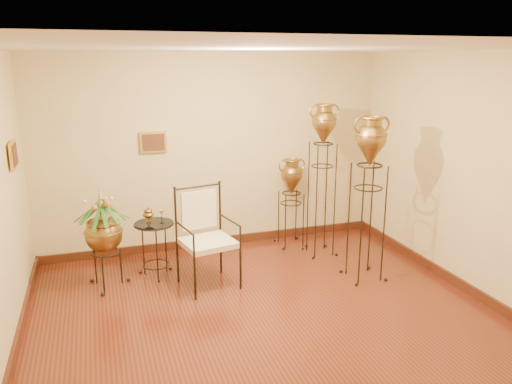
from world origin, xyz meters
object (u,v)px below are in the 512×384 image
object	(u,v)px
amphora_mid	(368,198)
armchair	(208,239)
planter_urn	(103,230)
side_table	(155,248)
amphora_tall	(322,179)

from	to	relation	value
amphora_mid	armchair	world-z (taller)	amphora_mid
amphora_mid	planter_urn	xyz separation A→B (m)	(-3.12, 0.73, -0.32)
planter_urn	armchair	xyz separation A→B (m)	(1.19, -0.36, -0.12)
planter_urn	amphora_mid	bearing A→B (deg)	-13.19
side_table	amphora_mid	bearing A→B (deg)	-19.27
planter_urn	side_table	bearing A→B (deg)	13.39
armchair	side_table	xyz separation A→B (m)	(-0.58, 0.50, -0.24)
amphora_tall	amphora_mid	world-z (taller)	amphora_tall
amphora_tall	planter_urn	distance (m)	2.97
amphora_mid	side_table	world-z (taller)	amphora_mid
side_table	armchair	bearing A→B (deg)	-41.05
planter_urn	side_table	distance (m)	0.72
amphora_tall	side_table	bearing A→B (deg)	-178.78
amphora_tall	armchair	distance (m)	1.90
amphora_mid	planter_urn	distance (m)	3.22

